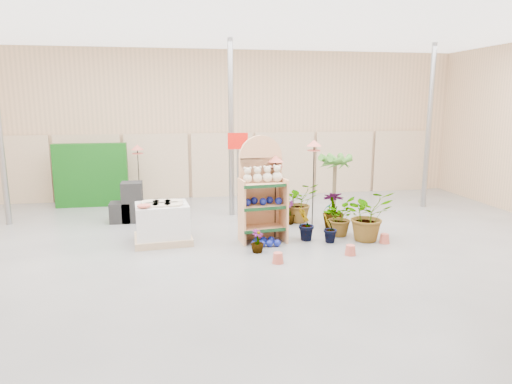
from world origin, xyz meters
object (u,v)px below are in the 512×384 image
(bird_table_front, at_px, (276,162))
(potted_plant_2, at_px, (339,217))
(display_shelf, at_px, (261,193))
(pallet_stack, at_px, (162,223))

(bird_table_front, bearing_deg, potted_plant_2, -2.50)
(display_shelf, xyz_separation_m, bird_table_front, (0.33, 0.10, 0.66))
(bird_table_front, bearing_deg, display_shelf, -163.12)
(bird_table_front, xyz_separation_m, potted_plant_2, (1.44, -0.06, -1.27))
(bird_table_front, height_order, potted_plant_2, bird_table_front)
(potted_plant_2, bearing_deg, display_shelf, -178.83)
(potted_plant_2, bearing_deg, bird_table_front, 177.50)
(bird_table_front, distance_m, potted_plant_2, 1.92)
(pallet_stack, bearing_deg, display_shelf, -9.82)
(pallet_stack, distance_m, potted_plant_2, 3.88)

